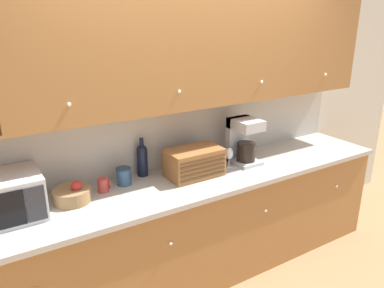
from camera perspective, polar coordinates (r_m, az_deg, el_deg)
ground_plane at (r=3.69m, az=-1.92°, el=-16.13°), size 24.00×24.00×0.00m
wall_back at (r=3.16m, az=-2.45°, el=3.85°), size 5.92×0.06×2.60m
counter_unit at (r=3.21m, az=0.94°, el=-12.35°), size 3.54×0.67×0.90m
backsplash_panel at (r=3.16m, az=-2.10°, el=1.57°), size 3.52×0.01×0.55m
upper_cabinets at (r=2.97m, az=2.11°, el=14.42°), size 3.52×0.35×0.87m
fruit_basket at (r=2.73m, az=-17.78°, el=-7.36°), size 0.25×0.25×0.16m
mug at (r=2.82m, az=-13.35°, el=-6.08°), size 0.09×0.08×0.10m
storage_canister at (r=2.89m, az=-10.36°, el=-4.85°), size 0.11×0.11×0.13m
wine_bottle at (r=3.00m, az=-7.59°, el=-2.23°), size 0.09×0.09×0.32m
bread_box at (r=2.98m, az=0.33°, el=-2.83°), size 0.44×0.27×0.23m
wine_glass at (r=3.16m, az=5.67°, el=-1.59°), size 0.07×0.07×0.17m
coffee_maker at (r=3.26m, az=7.78°, el=0.62°), size 0.22×0.27×0.39m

